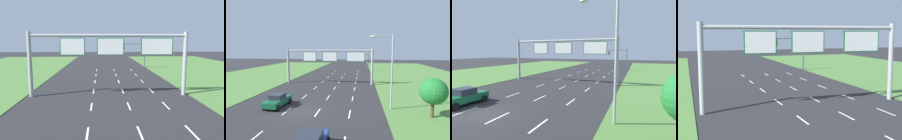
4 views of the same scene
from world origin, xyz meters
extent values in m
cube|color=white|center=(-1.75, 6.00, 0.00)|extent=(0.14, 2.40, 0.01)
cube|color=white|center=(-1.75, 12.00, 0.00)|extent=(0.14, 2.40, 0.01)
cube|color=white|center=(-1.75, 18.00, 0.00)|extent=(0.14, 2.40, 0.01)
cube|color=white|center=(-1.75, 24.00, 0.00)|extent=(0.14, 2.40, 0.01)
cube|color=white|center=(-1.75, 30.00, 0.00)|extent=(0.14, 2.40, 0.01)
cube|color=white|center=(-1.75, 36.00, 0.00)|extent=(0.14, 2.40, 0.01)
cube|color=white|center=(1.75, 6.00, 0.00)|extent=(0.14, 2.40, 0.01)
cube|color=white|center=(1.75, 12.00, 0.00)|extent=(0.14, 2.40, 0.01)
cube|color=white|center=(1.75, 18.00, 0.00)|extent=(0.14, 2.40, 0.01)
cube|color=white|center=(1.75, 24.00, 0.00)|extent=(0.14, 2.40, 0.01)
cube|color=white|center=(1.75, 30.00, 0.00)|extent=(0.14, 2.40, 0.01)
cube|color=white|center=(1.75, 36.00, 0.00)|extent=(0.14, 2.40, 0.01)
cube|color=white|center=(5.25, 6.00, 0.00)|extent=(0.14, 2.40, 0.01)
cube|color=white|center=(5.25, 12.00, 0.00)|extent=(0.14, 2.40, 0.01)
cube|color=white|center=(5.25, 18.00, 0.00)|extent=(0.14, 2.40, 0.01)
cube|color=white|center=(5.25, 24.00, 0.00)|extent=(0.14, 2.40, 0.01)
cube|color=white|center=(5.25, 30.00, 0.00)|extent=(0.14, 2.40, 0.01)
cube|color=white|center=(5.25, 36.00, 0.00)|extent=(0.14, 2.40, 0.01)
cylinder|color=#9EA0A5|center=(-8.40, 15.88, 3.50)|extent=(0.44, 0.44, 7.00)
cylinder|color=#9EA0A5|center=(8.40, 15.88, 3.50)|extent=(0.44, 0.44, 7.00)
cylinder|color=#9EA0A5|center=(0.00, 15.88, 6.60)|extent=(16.80, 0.32, 0.32)
cube|color=#0C5B28|center=(-3.85, 15.88, 5.42)|extent=(2.63, 0.12, 1.85)
cube|color=white|center=(-3.85, 15.82, 5.42)|extent=(2.47, 0.01, 1.69)
cube|color=#0C5B28|center=(0.20, 15.88, 5.42)|extent=(2.91, 0.12, 1.85)
cube|color=white|center=(0.20, 15.82, 5.42)|extent=(2.75, 0.01, 1.69)
cube|color=#0C5B28|center=(5.25, 15.88, 5.42)|extent=(3.47, 0.12, 1.85)
cube|color=white|center=(5.25, 15.82, 5.42)|extent=(3.31, 0.01, 1.69)
cylinder|color=#47494F|center=(8.41, 38.27, 2.80)|extent=(0.20, 0.20, 5.60)
cylinder|color=#47494F|center=(6.16, 38.27, 5.25)|extent=(4.50, 0.14, 0.14)
cube|color=black|center=(3.91, 38.27, 4.60)|extent=(0.32, 0.36, 1.10)
sphere|color=red|center=(3.91, 38.07, 4.97)|extent=(0.22, 0.22, 0.22)
sphere|color=orange|center=(3.91, 38.07, 4.60)|extent=(0.22, 0.22, 0.22)
sphere|color=green|center=(3.91, 38.07, 4.23)|extent=(0.22, 0.22, 0.22)
camera|label=1|loc=(-0.80, -7.62, 6.20)|focal=35.00mm
camera|label=2|loc=(6.46, -17.82, 6.86)|focal=28.00mm
camera|label=3|loc=(11.11, -9.54, 4.87)|focal=28.00mm
camera|label=4|loc=(-9.52, -8.19, 6.22)|focal=50.00mm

